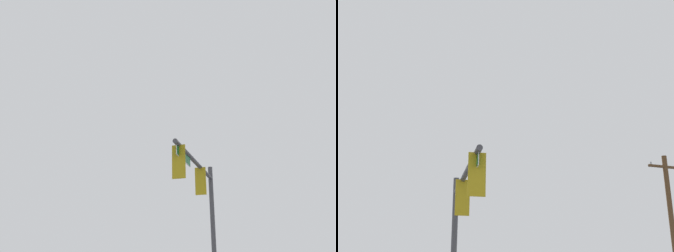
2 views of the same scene
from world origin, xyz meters
TOP-DOWN VIEW (x-y plane):
  - signal_pole_near at (-5.09, -5.69)m, footprint 6.43×1.40m

SIDE VIEW (x-z plane):
  - signal_pole_near at x=-5.09m, z-range 1.29..7.36m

